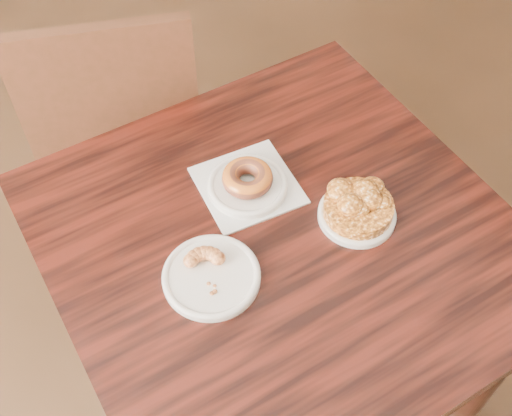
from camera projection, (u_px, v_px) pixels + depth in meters
name	position (u px, v px, depth m)	size (l,w,h in m)	color
cafe_table	(276.00, 330.00, 1.45)	(0.80, 0.80, 0.75)	black
chair_far	(122.00, 125.00, 1.74)	(0.44, 0.44, 0.90)	black
napkin	(248.00, 185.00, 1.22)	(0.18, 0.18, 0.00)	silver
plate_donut	(248.00, 186.00, 1.21)	(0.15, 0.15, 0.01)	white
plate_cruller	(211.00, 277.00, 1.09)	(0.17, 0.17, 0.01)	white
plate_fritter	(357.00, 215.00, 1.17)	(0.14, 0.14, 0.01)	white
glazed_donut	(247.00, 178.00, 1.19)	(0.10, 0.10, 0.03)	#9C5716
apple_fritter	(359.00, 206.00, 1.15)	(0.17, 0.17, 0.04)	#421D07
cruller_fragment	(211.00, 271.00, 1.08)	(0.09, 0.09, 0.02)	brown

